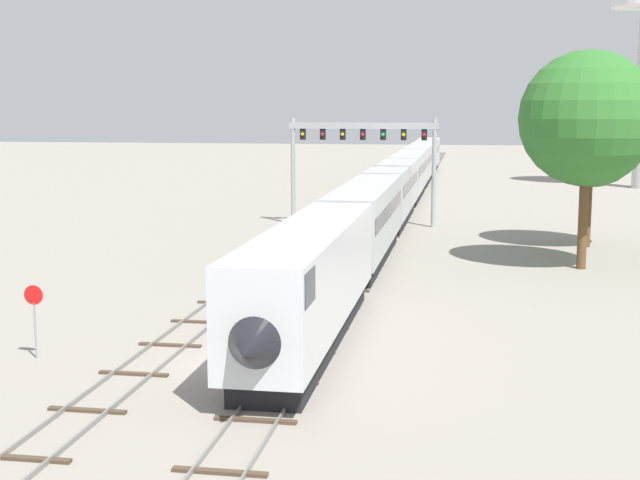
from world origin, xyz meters
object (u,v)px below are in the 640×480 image
Objects in this scene: passenger_train at (402,181)px; trackside_tree_mid at (587,119)px; signal_gantry at (363,147)px; stop_sign at (34,311)px; trackside_tree_left at (591,133)px.

trackside_tree_mid is at bearing -66.99° from passenger_train.
stop_sign is (-7.75, -40.88, -4.56)m from signal_gantry.
trackside_tree_mid is at bearing -48.68° from signal_gantry.
trackside_tree_left reaches higher than passenger_train.
passenger_train is 14.04m from signal_gantry.
trackside_tree_mid reaches higher than trackside_tree_left.
passenger_train is 55.12m from stop_sign.
passenger_train is 9.92× the size of signal_gantry.
trackside_tree_left reaches higher than stop_sign.
stop_sign is 0.25× the size of trackside_tree_left.
passenger_train is at bearing 123.39° from trackside_tree_left.
trackside_tree_mid is at bearing -98.69° from trackside_tree_left.
trackside_tree_mid is at bearing 45.53° from stop_sign.
signal_gantry is 41.85m from stop_sign.
passenger_train is at bearing 113.01° from trackside_tree_mid.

